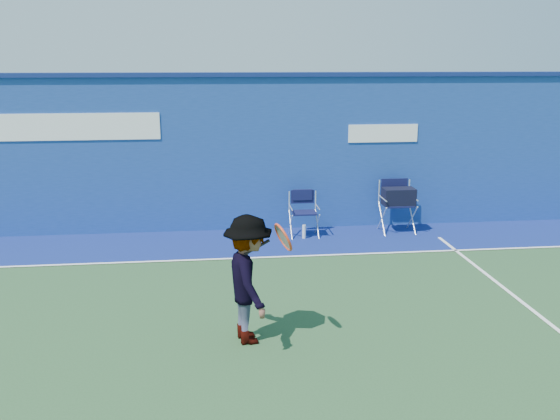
{
  "coord_description": "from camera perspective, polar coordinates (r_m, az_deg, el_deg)",
  "views": [
    {
      "loc": [
        0.25,
        -6.45,
        3.31
      ],
      "look_at": [
        1.27,
        2.6,
        1.0
      ],
      "focal_mm": 38.0,
      "sensor_mm": 36.0,
      "label": 1
    }
  ],
  "objects": [
    {
      "name": "directors_chair_right",
      "position": [
        11.87,
        11.23,
        -0.09
      ],
      "size": [
        0.61,
        0.55,
        1.03
      ],
      "color": "silver",
      "rests_on": "ground"
    },
    {
      "name": "tennis_player",
      "position": [
        7.08,
        -3.03,
        -6.67
      ],
      "size": [
        0.91,
        1.1,
        1.57
      ],
      "color": "#EA4738",
      "rests_on": "ground"
    },
    {
      "name": "court_lines",
      "position": [
        7.79,
        -7.81,
        -10.97
      ],
      "size": [
        24.0,
        12.0,
        0.01
      ],
      "color": "white",
      "rests_on": "out_of_bounds_strip"
    },
    {
      "name": "stadium_wall",
      "position": [
        11.78,
        -7.64,
        5.53
      ],
      "size": [
        24.0,
        0.5,
        3.08
      ],
      "color": "navy",
      "rests_on": "ground"
    },
    {
      "name": "out_of_bounds_strip",
      "position": [
        11.06,
        -7.45,
        -3.28
      ],
      "size": [
        24.0,
        1.8,
        0.01
      ],
      "primitive_type": "cube",
      "color": "navy",
      "rests_on": "ground"
    },
    {
      "name": "ground",
      "position": [
        7.25,
        -7.91,
        -13.07
      ],
      "size": [
        80.0,
        80.0,
        0.0
      ],
      "primitive_type": "plane",
      "color": "#264827",
      "rests_on": "ground"
    },
    {
      "name": "water_bottle",
      "position": [
        11.29,
        2.33,
        -2.11
      ],
      "size": [
        0.07,
        0.07,
        0.27
      ],
      "primitive_type": "cylinder",
      "color": "silver",
      "rests_on": "ground"
    },
    {
      "name": "directors_chair_left",
      "position": [
        11.42,
        2.31,
        -1.11
      ],
      "size": [
        0.52,
        0.48,
        0.88
      ],
      "color": "silver",
      "rests_on": "ground"
    }
  ]
}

